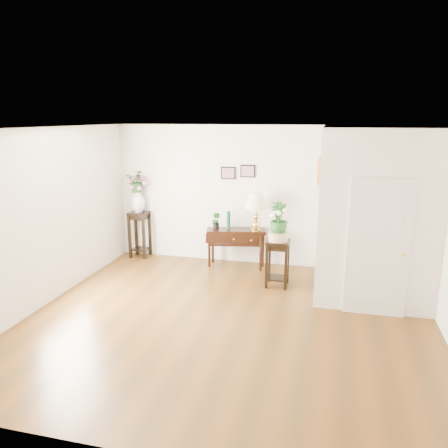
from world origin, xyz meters
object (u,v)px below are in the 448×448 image
(console_table, at_px, (236,248))
(table_lamp, at_px, (256,213))
(plant_stand_b, at_px, (277,263))
(plant_stand_a, at_px, (140,234))

(console_table, distance_m, table_lamp, 0.84)
(console_table, distance_m, plant_stand_b, 1.25)
(table_lamp, bearing_deg, plant_stand_b, -56.94)
(table_lamp, bearing_deg, plant_stand_a, 176.37)
(console_table, bearing_deg, table_lamp, -11.72)
(table_lamp, relative_size, plant_stand_b, 0.91)
(plant_stand_a, xyz_separation_m, plant_stand_b, (3.09, -0.99, -0.07))
(table_lamp, xyz_separation_m, plant_stand_b, (0.54, -0.83, -0.71))
(plant_stand_a, bearing_deg, table_lamp, -3.63)
(table_lamp, distance_m, plant_stand_a, 2.63)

